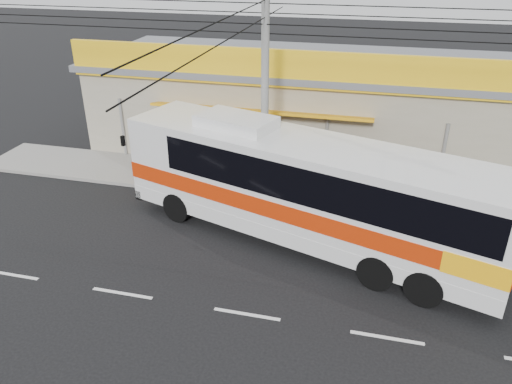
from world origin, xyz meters
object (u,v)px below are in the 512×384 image
motorbike_dark (162,156)px  utility_pole (266,17)px  coach_bus (311,186)px  motorbike_red (158,174)px

motorbike_dark → utility_pole: 8.87m
coach_bus → motorbike_red: bearing=176.1°
utility_pole → coach_bus: bearing=-47.0°
coach_bus → motorbike_dark: (-7.62, 4.54, -1.53)m
motorbike_red → utility_pole: bearing=-92.2°
motorbike_dark → motorbike_red: bearing=-161.7°
motorbike_dark → utility_pole: utility_pole is taller
coach_bus → motorbike_dark: coach_bus is taller
motorbike_dark → utility_pole: bearing=-110.7°
utility_pole → motorbike_dark: bearing=158.1°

